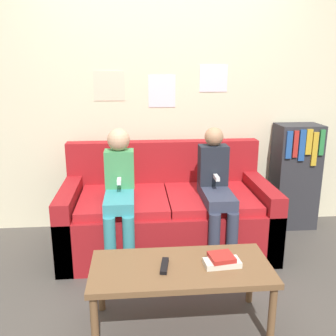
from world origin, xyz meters
name	(u,v)px	position (x,y,z in m)	size (l,w,h in m)	color
ground_plane	(173,280)	(0.00, 0.00, 0.00)	(10.00, 10.00, 0.00)	#4C4742
wall_back	(162,96)	(0.00, 1.12, 1.30)	(8.00, 0.06, 2.60)	beige
couch	(167,215)	(0.00, 0.57, 0.30)	(1.80, 0.91, 0.90)	maroon
coffee_table	(181,273)	(-0.01, -0.52, 0.37)	(1.09, 0.49, 0.42)	brown
person_left	(119,189)	(-0.40, 0.36, 0.63)	(0.24, 0.61, 1.09)	teal
person_right	(216,188)	(0.39, 0.35, 0.61)	(0.24, 0.61, 1.09)	#33384C
tv_remote	(164,266)	(-0.11, -0.53, 0.43)	(0.07, 0.17, 0.02)	black
book_stack	(222,261)	(0.24, -0.53, 0.45)	(0.22, 0.16, 0.06)	silver
bookshelf	(295,176)	(1.31, 0.92, 0.52)	(0.42, 0.32, 1.04)	#2D2D33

